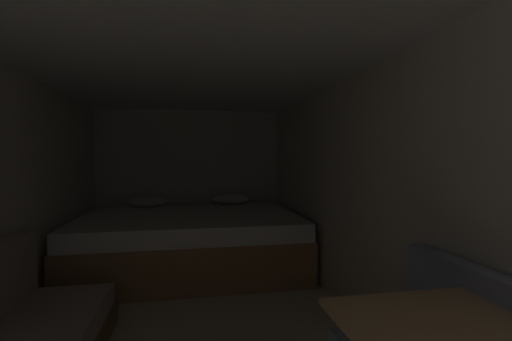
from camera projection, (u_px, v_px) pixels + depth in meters
The scene contains 5 objects.
ground_plane at pixel (191, 339), 2.60m from camera, with size 7.40×7.40×0.00m, color beige.
wall_back at pixel (190, 179), 5.23m from camera, with size 2.78×0.05×2.05m, color beige.
wall_right at pixel (362, 198), 2.81m from camera, with size 0.05×5.40×2.05m, color beige.
ceiling_slab at pixel (189, 58), 2.51m from camera, with size 2.78×5.40×0.05m, color white.
bed at pixel (190, 240), 4.26m from camera, with size 2.56×1.90×0.82m.
Camera 1 is at (0.00, -0.49, 1.36)m, focal length 24.42 mm.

